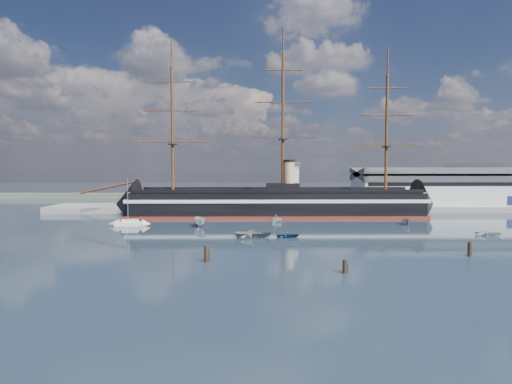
{
  "coord_description": "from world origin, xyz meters",
  "views": [
    {
      "loc": [
        -10.28,
        -72.29,
        15.41
      ],
      "look_at": [
        -9.64,
        35.0,
        9.0
      ],
      "focal_mm": 30.0,
      "sensor_mm": 36.0,
      "label": 1
    }
  ],
  "objects": [
    {
      "name": "sailboat",
      "position": [
        -42.35,
        38.12,
        0.79
      ],
      "size": [
        7.84,
        2.74,
        12.35
      ],
      "rotation": [
        0.0,
        0.0,
        0.06
      ],
      "color": "silver",
      "rests_on": "ground"
    },
    {
      "name": "motorboat_e",
      "position": [
        42.47,
        22.52,
        0.0
      ],
      "size": [
        3.11,
        3.45,
        1.56
      ],
      "primitive_type": "imported",
      "rotation": [
        0.0,
        0.0,
        0.91
      ],
      "color": "silver",
      "rests_on": "ground"
    },
    {
      "name": "motorboat_g",
      "position": [
        -10.29,
        19.85,
        0.0
      ],
      "size": [
        2.22,
        5.06,
        2.32
      ],
      "primitive_type": "imported",
      "rotation": [
        0.0,
        0.0,
        1.62
      ],
      "color": "slate",
      "rests_on": "ground"
    },
    {
      "name": "warehouse",
      "position": [
        58.0,
        80.0,
        7.98
      ],
      "size": [
        63.0,
        21.0,
        11.6
      ],
      "color": "#B7BABC",
      "rests_on": "ground"
    },
    {
      "name": "piling_near_mid",
      "position": [
        2.92,
        -11.39,
        0.0
      ],
      "size": [
        0.64,
        0.64,
        2.63
      ],
      "primitive_type": "cylinder",
      "color": "black",
      "rests_on": "ground"
    },
    {
      "name": "piling_near_right",
      "position": [
        26.88,
        0.16,
        0.0
      ],
      "size": [
        0.64,
        0.64,
        3.15
      ],
      "primitive_type": "cylinder",
      "color": "black",
      "rests_on": "ground"
    },
    {
      "name": "piling_near_left",
      "position": [
        -17.92,
        -4.09,
        0.0
      ],
      "size": [
        0.64,
        0.64,
        3.38
      ],
      "primitive_type": "cylinder",
      "color": "black",
      "rests_on": "ground"
    },
    {
      "name": "motorboat_d",
      "position": [
        -3.94,
        45.68,
        0.0
      ],
      "size": [
        6.0,
        6.23,
        2.21
      ],
      "primitive_type": "imported",
      "rotation": [
        0.0,
        0.0,
        0.83
      ],
      "color": "silver",
      "rests_on": "ground"
    },
    {
      "name": "ground",
      "position": [
        0.0,
        40.0,
        0.0
      ],
      "size": [
        600.0,
        600.0,
        0.0
      ],
      "primitive_type": "plane",
      "color": "#1A242E",
      "rests_on": "ground"
    },
    {
      "name": "motorboat_a",
      "position": [
        -24.02,
        36.68,
        0.0
      ],
      "size": [
        8.08,
        4.91,
        3.04
      ],
      "primitive_type": "imported",
      "rotation": [
        0.0,
        0.0,
        0.3
      ],
      "color": "silver",
      "rests_on": "ground"
    },
    {
      "name": "warship",
      "position": [
        -4.94,
        60.0,
        4.04
      ],
      "size": [
        112.94,
        16.97,
        53.94
      ],
      "rotation": [
        0.0,
        0.0,
        0.01
      ],
      "color": "black",
      "rests_on": "ground"
    },
    {
      "name": "quay",
      "position": [
        10.0,
        76.0,
        0.0
      ],
      "size": [
        180.0,
        18.0,
        2.0
      ],
      "primitive_type": "cube",
      "color": "slate",
      "rests_on": "ground"
    },
    {
      "name": "motorboat_b",
      "position": [
        -2.76,
        19.97,
        0.0
      ],
      "size": [
        1.47,
        3.24,
        1.48
      ],
      "primitive_type": "imported",
      "rotation": [
        0.0,
        0.0,
        1.51
      ],
      "color": "navy",
      "rests_on": "ground"
    },
    {
      "name": "quay_tower",
      "position": [
        3.0,
        73.0,
        9.75
      ],
      "size": [
        5.0,
        5.0,
        15.0
      ],
      "color": "silver",
      "rests_on": "ground"
    },
    {
      "name": "motorboat_c",
      "position": [
        30.29,
        40.27,
        0.0
      ],
      "size": [
        5.19,
        2.08,
        2.05
      ],
      "primitive_type": "imported",
      "rotation": [
        0.0,
        0.0,
        -0.04
      ],
      "color": "gray",
      "rests_on": "ground"
    }
  ]
}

